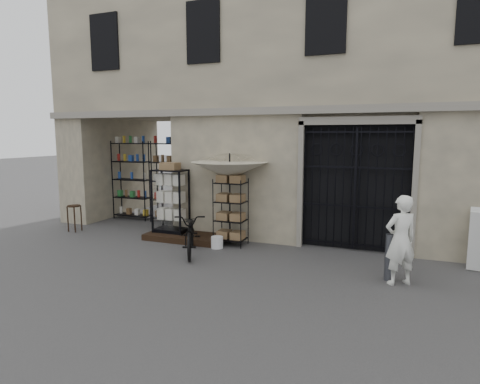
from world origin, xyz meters
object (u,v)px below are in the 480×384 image
at_px(display_cabinet, 171,204).
at_px(bicycle, 191,253).
at_px(white_bucket, 217,242).
at_px(wooden_stool, 75,218).
at_px(market_umbrella, 230,166).
at_px(shopkeeper, 398,284).
at_px(wire_rack, 231,213).
at_px(steel_bollard, 389,257).

distance_m(display_cabinet, bicycle, 1.84).
distance_m(display_cabinet, white_bucket, 1.79).
relative_size(bicycle, wooden_stool, 2.51).
bearing_deg(market_umbrella, shopkeeper, -20.79).
bearing_deg(bicycle, display_cabinet, 110.88).
relative_size(market_umbrella, wooden_stool, 3.65).
bearing_deg(wire_rack, wooden_stool, -164.02).
xyz_separation_m(bicycle, shopkeeper, (4.41, -0.34, 0.00)).
bearing_deg(white_bucket, shopkeeper, -13.15).
xyz_separation_m(bicycle, steel_bollard, (4.24, -0.19, 0.44)).
height_order(bicycle, shopkeeper, bicycle).
xyz_separation_m(market_umbrella, bicycle, (-0.48, -1.16, -1.94)).
xyz_separation_m(white_bucket, bicycle, (-0.37, -0.61, -0.14)).
bearing_deg(white_bucket, wooden_stool, 178.65).
distance_m(wire_rack, steel_bollard, 3.87).
distance_m(steel_bollard, shopkeeper, 0.49).
relative_size(white_bucket, steel_bollard, 0.33).
bearing_deg(display_cabinet, shopkeeper, -23.84).
bearing_deg(shopkeeper, wooden_stool, -40.07).
relative_size(wire_rack, market_umbrella, 0.61).
height_order(display_cabinet, bicycle, display_cabinet).
relative_size(wooden_stool, steel_bollard, 0.84).
height_order(display_cabinet, wooden_stool, display_cabinet).
bearing_deg(bicycle, market_umbrella, 41.48).
height_order(wire_rack, steel_bollard, wire_rack).
distance_m(market_umbrella, white_bucket, 1.88).
bearing_deg(wire_rack, market_umbrella, 132.61).
bearing_deg(wire_rack, white_bucket, -104.51).
height_order(wire_rack, market_umbrella, market_umbrella).
distance_m(display_cabinet, wire_rack, 1.75).
bearing_deg(bicycle, white_bucket, 32.21).
bearing_deg(wooden_stool, wire_rack, 3.49).
bearing_deg(steel_bollard, wire_rack, 162.11).
bearing_deg(shopkeeper, wire_rack, -52.13).
xyz_separation_m(display_cabinet, shopkeeper, (5.59, -1.43, -0.89)).
bearing_deg(bicycle, steel_bollard, -28.75).
relative_size(steel_bollard, shopkeeper, 0.54).
xyz_separation_m(market_umbrella, wooden_stool, (-4.54, -0.45, -1.55)).
height_order(wire_rack, wooden_stool, wire_rack).
height_order(steel_bollard, shopkeeper, steel_bollard).
relative_size(wire_rack, steel_bollard, 1.87).
relative_size(market_umbrella, steel_bollard, 3.08).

